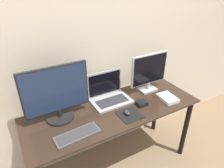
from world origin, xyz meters
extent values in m
cube|color=beige|center=(0.00, 0.65, 1.25)|extent=(7.00, 0.05, 2.50)
cube|color=#332319|center=(0.00, 0.29, 0.73)|extent=(1.62, 0.59, 0.02)
cylinder|color=black|center=(0.75, 0.06, 0.36)|extent=(0.05, 0.05, 0.73)
cylinder|color=black|center=(-0.75, 0.53, 0.36)|extent=(0.05, 0.05, 0.73)
cylinder|color=black|center=(0.75, 0.53, 0.36)|extent=(0.05, 0.05, 0.73)
cylinder|color=black|center=(-0.47, 0.41, 0.75)|extent=(0.23, 0.23, 0.02)
cylinder|color=black|center=(-0.47, 0.41, 0.80)|extent=(0.04, 0.04, 0.07)
cube|color=black|center=(-0.47, 0.42, 1.02)|extent=(0.54, 0.02, 0.40)
cube|color=#1E2D4C|center=(-0.47, 0.40, 1.02)|extent=(0.51, 0.01, 0.38)
cube|color=#B2B2B7|center=(0.48, 0.41, 0.75)|extent=(0.18, 0.13, 0.02)
cylinder|color=#B2B2B7|center=(0.48, 0.41, 0.80)|extent=(0.04, 0.04, 0.08)
cube|color=#B2B2B7|center=(0.48, 0.42, 0.99)|extent=(0.42, 0.02, 0.32)
cube|color=black|center=(0.48, 0.40, 0.99)|extent=(0.39, 0.01, 0.30)
cube|color=#ADADB2|center=(0.04, 0.41, 0.75)|extent=(0.37, 0.26, 0.02)
cube|color=#2D2D33|center=(0.04, 0.39, 0.76)|extent=(0.31, 0.14, 0.00)
cube|color=#ADADB2|center=(0.04, 0.54, 0.89)|extent=(0.37, 0.01, 0.25)
cube|color=black|center=(0.04, 0.53, 0.89)|extent=(0.34, 0.00, 0.22)
cube|color=#4C4C51|center=(-0.41, 0.13, 0.75)|extent=(0.36, 0.15, 0.02)
cube|color=#383838|center=(-0.41, 0.13, 0.76)|extent=(0.33, 0.12, 0.00)
cube|color=black|center=(0.08, 0.15, 0.75)|extent=(0.19, 0.19, 0.00)
ellipsoid|color=#333333|center=(0.06, 0.17, 0.77)|extent=(0.04, 0.07, 0.03)
cube|color=silver|center=(0.54, 0.17, 0.76)|extent=(0.16, 0.20, 0.03)
cube|color=white|center=(0.54, 0.17, 0.76)|extent=(0.15, 0.20, 0.03)
cube|color=black|center=(0.26, 0.22, 0.76)|extent=(0.09, 0.08, 0.04)
camera|label=1|loc=(-0.75, -0.99, 1.83)|focal=32.00mm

